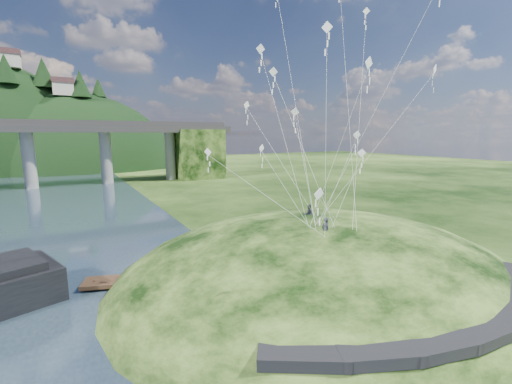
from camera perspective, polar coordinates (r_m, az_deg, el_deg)
ground at (r=24.76m, az=-1.26°, el=-19.13°), size 320.00×320.00×0.00m
grass_hill at (r=30.97m, az=10.56°, el=-16.18°), size 36.00×32.00×13.00m
footpath at (r=22.33m, az=30.49°, el=-17.91°), size 22.29×5.84×0.83m
wooden_dock at (r=29.53m, az=-14.76°, el=-13.64°), size 12.60×5.99×0.90m
kite_flyers at (r=28.56m, az=9.74°, el=-2.75°), size 2.96×5.31×1.96m
kite_swarm at (r=31.58m, az=10.41°, el=18.16°), size 17.13×17.49×19.38m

